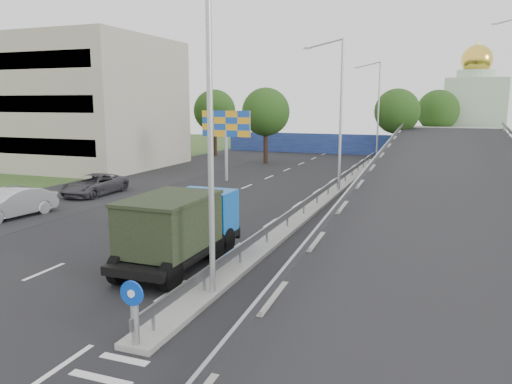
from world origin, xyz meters
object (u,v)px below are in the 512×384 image
at_px(dump_truck, 181,226).
at_px(lamp_post_near, 204,113).
at_px(lamp_post_far, 377,106).
at_px(lamp_post_mid, 338,107).
at_px(parked_car_c, 94,185).
at_px(sign_bollard, 134,313).
at_px(parked_car_b, 11,203).
at_px(billboard, 226,128).
at_px(church, 473,109).

bearing_deg(dump_truck, lamp_post_near, -47.03).
xyz_separation_m(lamp_post_far, dump_truck, (-2.31, -37.52, -4.25)).
height_order(lamp_post_near, dump_truck, lamp_post_near).
relative_size(lamp_post_mid, parked_car_c, 2.01).
bearing_deg(parked_car_c, sign_bollard, -48.97).
height_order(lamp_post_mid, parked_car_b, lamp_post_mid).
height_order(lamp_post_far, billboard, lamp_post_far).
bearing_deg(parked_car_b, parked_car_c, 99.53).
bearing_deg(parked_car_c, dump_truck, -40.55).
bearing_deg(sign_bollard, parked_car_c, 130.72).
xyz_separation_m(lamp_post_near, parked_car_c, (-14.95, 13.41, -5.11)).
bearing_deg(billboard, dump_truck, -70.79).
height_order(church, parked_car_c, church).
height_order(dump_truck, parked_car_b, dump_truck).
distance_m(church, parked_car_c, 47.81).
height_order(lamp_post_far, parked_car_c, lamp_post_far).
xyz_separation_m(sign_bollard, church, (10.00, 57.83, 4.28)).
bearing_deg(lamp_post_far, billboard, -116.84).
bearing_deg(church, sign_bollard, -99.81).
distance_m(lamp_post_mid, dump_truck, 18.18).
height_order(lamp_post_mid, dump_truck, lamp_post_mid).
distance_m(lamp_post_near, church, 54.90).
relative_size(lamp_post_near, parked_car_c, 2.01).
distance_m(sign_bollard, lamp_post_near, 6.12).
xyz_separation_m(sign_bollard, lamp_post_mid, (0.11, 23.83, 4.77)).
bearing_deg(lamp_post_near, lamp_post_far, 90.00).
relative_size(lamp_post_near, church, 0.73).
bearing_deg(parked_car_b, billboard, 78.13).
height_order(lamp_post_far, church, church).
height_order(church, parked_car_b, church).
relative_size(billboard, parked_car_b, 1.13).
height_order(sign_bollard, lamp_post_far, lamp_post_far).
bearing_deg(sign_bollard, church, 80.19).
distance_m(billboard, dump_truck, 20.84).
bearing_deg(billboard, parked_car_b, -109.70).
bearing_deg(parked_car_b, lamp_post_near, -15.23).
distance_m(sign_bollard, parked_car_c, 22.75).
bearing_deg(lamp_post_mid, lamp_post_far, 90.00).
xyz_separation_m(sign_bollard, lamp_post_far, (0.11, 43.83, 4.77)).
bearing_deg(lamp_post_near, sign_bollard, -91.64).
distance_m(sign_bollard, lamp_post_far, 44.08).
height_order(lamp_post_near, lamp_post_far, same).
bearing_deg(parked_car_b, sign_bollard, -26.79).
xyz_separation_m(lamp_post_near, billboard, (-9.11, 22.00, -1.62)).
distance_m(lamp_post_mid, church, 35.41).
bearing_deg(lamp_post_near, church, 79.62).
xyz_separation_m(lamp_post_far, church, (9.89, 14.00, -0.50)).
distance_m(billboard, parked_car_c, 10.95).
bearing_deg(parked_car_c, lamp_post_mid, 24.08).
bearing_deg(lamp_post_mid, billboard, 167.62).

